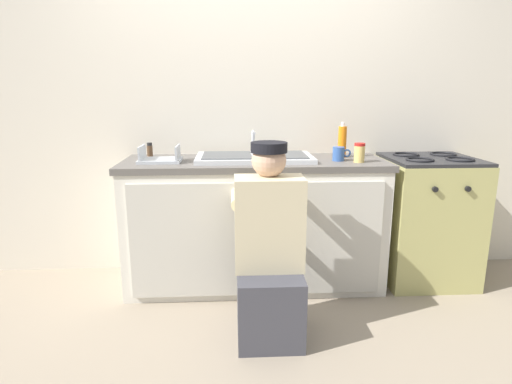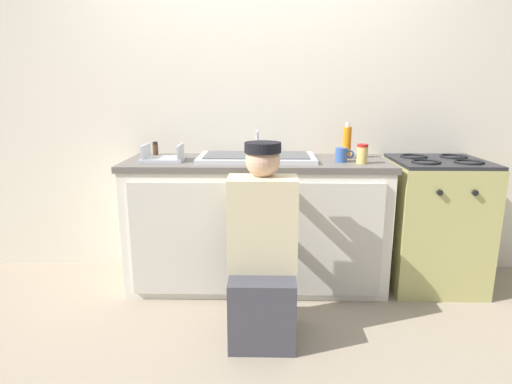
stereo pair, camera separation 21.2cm
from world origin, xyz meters
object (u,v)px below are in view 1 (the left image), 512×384
Objects in this scene: soap_bottle_orange at (342,141)px; dish_rack_tray at (160,158)px; sink_double_basin at (254,157)px; coffee_mug at (339,154)px; plumber_person at (269,258)px; condiment_jar at (359,153)px; stove_range at (426,219)px; spice_bottle_pepper at (150,150)px.

dish_rack_tray is at bearing -173.80° from soap_bottle_orange.
sink_double_basin is 3.20× the size of soap_bottle_orange.
coffee_mug is at bearing -1.10° from dish_rack_tray.
soap_bottle_orange reaches higher than plumber_person.
sink_double_basin is at bearing 172.63° from coffee_mug.
coffee_mug is 1.21m from dish_rack_tray.
condiment_jar is at bearing -11.46° from sink_double_basin.
stove_range is at bearing -8.12° from soap_bottle_orange.
sink_double_basin is at bearing -172.16° from soap_bottle_orange.
dish_rack_tray is (-1.21, 0.02, -0.02)m from coffee_mug.
plumber_person is 4.42× the size of soap_bottle_orange.
soap_bottle_orange is at bearing 171.88° from stove_range.
plumber_person is 1.05m from dish_rack_tray.
condiment_jar is (0.65, 0.55, 0.51)m from plumber_person.
dish_rack_tray is (-0.64, -0.05, 0.01)m from sink_double_basin.
coffee_mug is 0.50× the size of soap_bottle_orange.
stove_range is at bearing -4.50° from spice_bottle_pepper.
sink_double_basin is 2.86× the size of dish_rack_tray.
soap_bottle_orange reaches higher than sink_double_basin.
spice_bottle_pepper is at bearing 168.18° from sink_double_basin.
stove_range is 7.35× the size of coffee_mug.
plumber_person reaches higher than dish_rack_tray.
spice_bottle_pepper reaches higher than stove_range.
spice_bottle_pepper reaches higher than coffee_mug.
dish_rack_tray is at bearing 178.90° from coffee_mug.
sink_double_basin reaches higher than coffee_mug.
soap_bottle_orange reaches higher than spice_bottle_pepper.
plumber_person is at bearing -130.29° from coffee_mug.
spice_bottle_pepper is at bearing 117.01° from dish_rack_tray.
condiment_jar is at bearing 40.57° from plumber_person.
coffee_mug reaches higher than stove_range.
coffee_mug is 0.18m from soap_bottle_orange.
plumber_person is 1.26m from spice_bottle_pepper.
plumber_person reaches higher than coffee_mug.
dish_rack_tray is at bearing -178.53° from stove_range.
condiment_jar reaches higher than spice_bottle_pepper.
plumber_person reaches higher than spice_bottle_pepper.
plumber_person is at bearing -86.18° from sink_double_basin.
dish_rack_tray reaches higher than spice_bottle_pepper.
sink_double_basin is at bearing 168.54° from condiment_jar.
condiment_jar is at bearing -75.03° from soap_bottle_orange.
sink_double_basin is at bearing 179.90° from stove_range.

